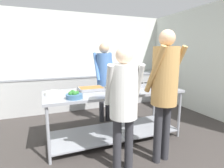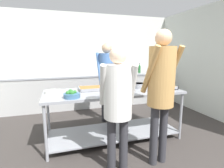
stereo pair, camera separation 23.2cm
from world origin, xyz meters
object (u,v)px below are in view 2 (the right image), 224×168
Objects in this scene: plate_stack at (53,92)px; serving_tray_vegetables at (164,87)px; serving_tray_greens at (118,88)px; cook_behind_counter at (107,74)px; guest_serving_right at (161,83)px; serving_tray_roast at (91,89)px; broccoli_bowl at (72,95)px; guest_serving_left at (118,97)px; sauce_pan at (139,85)px; water_bottle at (139,68)px.

serving_tray_vegetables is at bearing -5.94° from plate_stack.
serving_tray_vegetables is (0.85, -0.16, 0.00)m from serving_tray_greens.
cook_behind_counter is (-0.84, 0.90, 0.18)m from serving_tray_vegetables.
cook_behind_counter is at bearing 99.16° from guest_serving_right.
guest_serving_right reaches higher than serving_tray_roast.
plate_stack is at bearing 125.63° from broccoli_bowl.
serving_tray_greens is (1.10, -0.05, 0.00)m from plate_stack.
guest_serving_right is (0.28, -0.93, 0.23)m from serving_tray_greens.
sauce_pan is at bearing 51.50° from guest_serving_left.
serving_tray_roast is (0.64, 0.06, 0.00)m from plate_stack.
cook_behind_counter reaches higher than water_bottle.
plate_stack is 1.96m from serving_tray_vegetables.
serving_tray_greens reaches higher than plate_stack.
serving_tray_vegetables is 1.29× the size of water_bottle.
guest_serving_left is 1.68m from cook_behind_counter.
broccoli_bowl is at bearing -173.85° from serving_tray_vegetables.
water_bottle is at bearing 55.08° from serving_tray_greens.
guest_serving_left reaches higher than water_bottle.
cook_behind_counter reaches higher than serving_tray_greens.
sauce_pan is 1.20m from guest_serving_left.
serving_tray_vegetables is (1.95, -0.20, 0.00)m from plate_stack.
cook_behind_counter reaches higher than guest_serving_left.
cook_behind_counter is at bearing 89.44° from serving_tray_greens.
water_bottle reaches higher than broccoli_bowl.
broccoli_bowl is 0.14× the size of cook_behind_counter.
serving_tray_vegetables is 0.24× the size of guest_serving_left.
cook_behind_counter is (0.47, 0.64, 0.18)m from serving_tray_roast.
guest_serving_right is 1.05× the size of cook_behind_counter.
serving_tray_vegetables is (1.68, 0.18, -0.02)m from broccoli_bowl.
serving_tray_vegetables is (1.31, -0.26, -0.00)m from serving_tray_roast.
cook_behind_counter is (0.84, 1.08, 0.16)m from broccoli_bowl.
serving_tray_roast is 1.12× the size of sauce_pan.
serving_tray_roast is 0.47m from serving_tray_greens.
guest_serving_left reaches higher than sauce_pan.
water_bottle is at bearing 59.53° from guest_serving_left.
broccoli_bowl is at bearing -157.93° from serving_tray_greens.
cook_behind_counter is (1.11, 0.70, 0.18)m from plate_stack.
guest_serving_left is at bearing -147.26° from serving_tray_vegetables.
serving_tray_roast is at bearing 125.34° from guest_serving_right.
water_bottle is (0.55, 2.16, 0.14)m from serving_tray_vegetables.
water_bottle is at bearing 75.68° from serving_tray_vegetables.
broccoli_bowl is 0.77m from guest_serving_left.
cook_behind_counter reaches higher than serving_tray_vegetables.
guest_serving_left is at bearing -120.47° from water_bottle.
guest_serving_left is (-1.16, -0.75, 0.08)m from serving_tray_vegetables.
guest_serving_left is 0.61m from guest_serving_right.
plate_stack is at bearing -147.91° from cook_behind_counter.
serving_tray_vegetables is 0.21× the size of guest_serving_right.
broccoli_bowl is at bearing 132.53° from guest_serving_left.
serving_tray_greens is 0.44m from sauce_pan.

